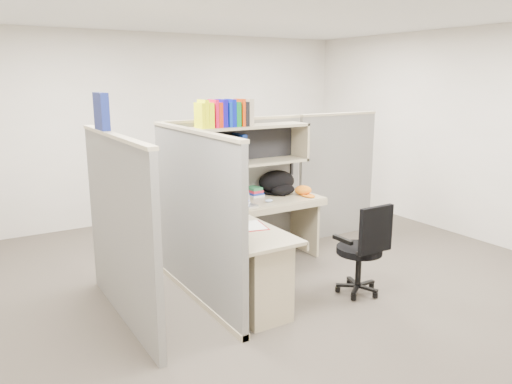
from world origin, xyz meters
TOP-DOWN VIEW (x-y plane):
  - ground at (0.00, 0.00)m, footprint 6.00×6.00m
  - room_shell at (0.00, 0.00)m, footprint 6.00×6.00m
  - cubicle at (-0.37, 0.45)m, footprint 3.79×1.84m
  - desk at (-0.41, -0.29)m, footprint 1.74×1.75m
  - laptop at (-0.17, 0.42)m, footprint 0.30×0.30m
  - backpack at (0.51, 0.71)m, footprint 0.56×0.49m
  - orange_cap at (0.72, 0.53)m, footprint 0.22×0.25m
  - snack_canister at (-0.46, -0.02)m, footprint 0.11×0.11m
  - tissue_box at (-0.77, -0.46)m, footprint 0.14×0.14m
  - mouse at (0.18, 0.44)m, footprint 0.10×0.08m
  - paper_cup at (-0.06, 0.70)m, footprint 0.10×0.10m
  - book_stack at (0.20, 0.78)m, footprint 0.17×0.22m
  - loose_paper at (-0.45, -0.23)m, footprint 0.29×0.34m
  - task_chair at (0.50, -0.71)m, footprint 0.48×0.45m

SIDE VIEW (x-z plane):
  - ground at x=0.00m, z-range 0.00..0.00m
  - task_chair at x=0.50m, z-range -0.14..0.79m
  - desk at x=-0.41m, z-range 0.07..0.80m
  - loose_paper at x=-0.45m, z-range 0.73..0.73m
  - mouse at x=0.18m, z-range 0.73..0.76m
  - book_stack at x=0.20m, z-range 0.73..0.83m
  - orange_cap at x=0.72m, z-range 0.73..0.84m
  - paper_cup at x=-0.06m, z-range 0.73..0.84m
  - snack_canister at x=-0.46m, z-range 0.73..0.84m
  - laptop at x=-0.17m, z-range 0.73..0.94m
  - tissue_box at x=-0.77m, z-range 0.73..0.94m
  - backpack at x=0.51m, z-range 0.73..1.00m
  - cubicle at x=-0.37m, z-range -0.07..1.88m
  - room_shell at x=0.00m, z-range -1.38..4.62m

